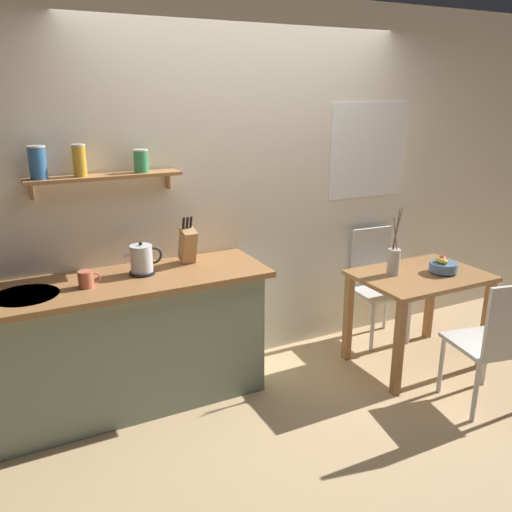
{
  "coord_description": "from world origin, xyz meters",
  "views": [
    {
      "loc": [
        -1.7,
        -2.89,
        2.05
      ],
      "look_at": [
        -0.1,
        0.25,
        0.95
      ],
      "focal_mm": 37.17,
      "sensor_mm": 36.0,
      "label": 1
    }
  ],
  "objects": [
    {
      "name": "ground_plane",
      "position": [
        0.0,
        0.0,
        0.0
      ],
      "size": [
        14.0,
        14.0,
        0.0
      ],
      "primitive_type": "plane",
      "color": "tan"
    },
    {
      "name": "back_wall",
      "position": [
        0.21,
        0.65,
        1.35
      ],
      "size": [
        6.8,
        0.11,
        2.7
      ],
      "color": "silver",
      "rests_on": "ground_plane"
    },
    {
      "name": "kitchen_counter",
      "position": [
        -1.0,
        0.32,
        0.46
      ],
      "size": [
        1.83,
        0.63,
        0.91
      ],
      "color": "gray",
      "rests_on": "ground_plane"
    },
    {
      "name": "wall_shelf",
      "position": [
        -1.12,
        0.49,
        1.59
      ],
      "size": [
        0.96,
        0.2,
        0.33
      ],
      "color": "#9E6B3D"
    },
    {
      "name": "dining_table",
      "position": [
        1.1,
        -0.11,
        0.61
      ],
      "size": [
        0.96,
        0.68,
        0.74
      ],
      "color": "#9E6B3D",
      "rests_on": "ground_plane"
    },
    {
      "name": "dining_chair_near",
      "position": [
        1.1,
        -0.82,
        0.51
      ],
      "size": [
        0.5,
        0.5,
        0.93
      ],
      "color": "silver",
      "rests_on": "ground_plane"
    },
    {
      "name": "dining_chair_far",
      "position": [
        1.13,
        0.42,
        0.52
      ],
      "size": [
        0.45,
        0.42,
        0.95
      ],
      "color": "silver",
      "rests_on": "ground_plane"
    },
    {
      "name": "fruit_bowl",
      "position": [
        1.26,
        -0.17,
        0.79
      ],
      "size": [
        0.21,
        0.21,
        0.13
      ],
      "color": "#51759E",
      "rests_on": "dining_table"
    },
    {
      "name": "twig_vase",
      "position": [
        0.9,
        -0.03,
        0.85
      ],
      "size": [
        0.1,
        0.09,
        0.51
      ],
      "color": "#B7B2A8",
      "rests_on": "dining_table"
    },
    {
      "name": "electric_kettle",
      "position": [
        -0.88,
        0.34,
        1.01
      ],
      "size": [
        0.25,
        0.17,
        0.22
      ],
      "color": "black",
      "rests_on": "kitchen_counter"
    },
    {
      "name": "knife_block",
      "position": [
        -0.54,
        0.41,
        1.05
      ],
      "size": [
        0.09,
        0.17,
        0.33
      ],
      "color": "tan",
      "rests_on": "kitchen_counter"
    },
    {
      "name": "coffee_mug_by_sink",
      "position": [
        -1.25,
        0.25,
        0.97
      ],
      "size": [
        0.13,
        0.09,
        0.1
      ],
      "color": "#C6664C",
      "rests_on": "kitchen_counter"
    }
  ]
}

